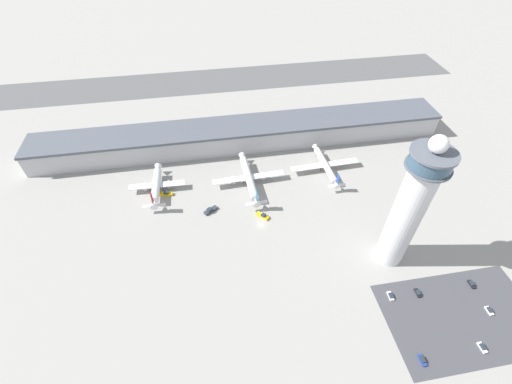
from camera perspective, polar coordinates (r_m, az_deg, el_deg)
ground_plane at (r=178.28m, az=0.78°, el=-5.48°), size 1000.00×1000.00×0.00m
terminal_building at (r=224.39m, az=-2.38°, el=9.50°), size 261.17×25.00×15.68m
runway_strip at (r=309.52m, az=-4.85°, el=18.18°), size 391.76×44.00×0.01m
control_tower at (r=153.51m, az=24.24°, el=-2.30°), size 16.98×16.98×69.23m
parking_lot_surface at (r=173.69m, az=31.12°, el=-17.41°), size 64.00×40.00×0.01m
airplane_gate_alpha at (r=200.53m, az=-16.27°, el=1.09°), size 31.25×34.37×13.65m
airplane_gate_bravo at (r=196.74m, az=-1.21°, el=2.39°), size 42.01×43.91×13.55m
airplane_gate_charlie at (r=210.02m, az=11.47°, el=4.43°), size 42.06×38.84×12.01m
service_truck_catering at (r=181.22m, az=1.09°, el=-4.00°), size 6.78×6.79×2.41m
service_truck_fuel at (r=199.02m, az=-14.84°, el=-0.31°), size 8.20×3.36×2.63m
service_truck_baggage at (r=185.43m, az=-7.58°, el=-3.04°), size 7.83×6.27×2.44m
car_green_van at (r=157.14m, az=25.96°, el=-23.89°), size 1.86×4.35×1.53m
car_black_suv at (r=180.56m, az=34.35°, el=-16.00°), size 1.72×4.06×1.51m
car_blue_compact at (r=165.45m, az=21.51°, el=-15.82°), size 1.98×4.39×1.44m
car_grey_coupe at (r=170.15m, az=33.55°, el=-20.77°), size 1.97×4.36×1.41m
car_white_wagon at (r=184.60m, az=32.28°, el=-12.85°), size 1.74×4.15×1.53m
car_yellow_taxi at (r=170.89m, az=25.38°, el=-14.95°), size 1.79×4.18×1.36m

